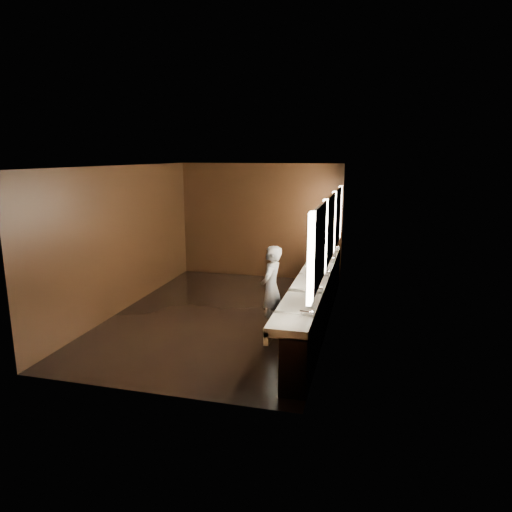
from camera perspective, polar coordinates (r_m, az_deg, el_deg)
The scene contains 10 objects.
floor at distance 8.79m, azimuth -4.23°, elevation -7.40°, with size 6.00×6.00×0.00m, color black.
ceiling at distance 8.27m, azimuth -4.55°, elevation 11.16°, with size 4.00×6.00×0.02m, color #2D2D2B.
wall_back at distance 11.26m, azimuth 0.51°, elevation 4.40°, with size 4.00×0.02×2.80m, color black.
wall_front at distance 5.74m, azimuth -14.02°, elevation -3.94°, with size 4.00×0.02×2.80m, color black.
wall_left at distance 9.25m, azimuth -16.22°, elevation 2.12°, with size 0.02×6.00×2.80m, color black.
wall_right at distance 8.02m, azimuth 9.29°, elevation 0.91°, with size 0.02×6.00×2.80m, color black.
sink_counter at distance 8.26m, azimuth 7.63°, elevation -5.17°, with size 0.55×5.40×1.01m.
mirror_band at distance 7.96m, azimuth 9.24°, elevation 3.39°, with size 0.06×5.03×1.15m.
person at distance 7.87m, azimuth 1.91°, elevation -4.06°, with size 0.54×0.36×1.49m, color #819AC1.
trash_bin at distance 7.19m, azimuth 4.62°, elevation -9.48°, with size 0.39×0.39×0.61m, color black.
Camera 1 is at (2.67, -7.83, 2.99)m, focal length 32.00 mm.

